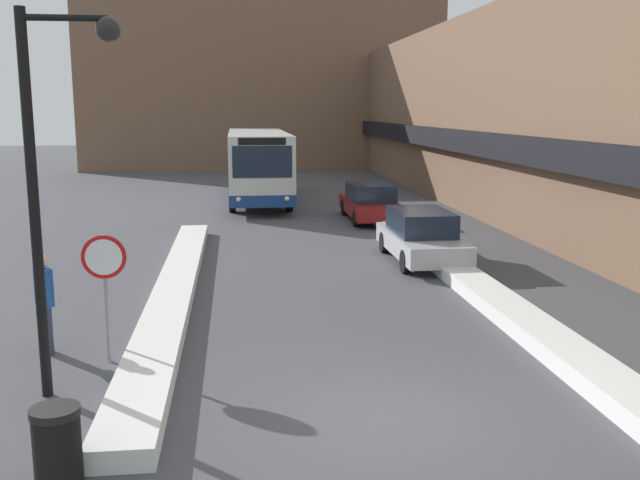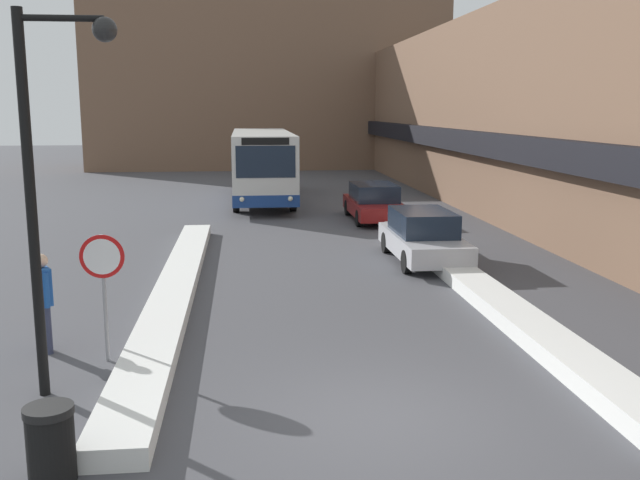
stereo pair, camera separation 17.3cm
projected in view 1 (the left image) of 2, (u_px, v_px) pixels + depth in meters
The scene contains 12 objects.
ground_plane at pixel (388, 419), 10.21m from camera, with size 160.00×160.00×0.00m, color #47474C.
building_row_right at pixel (489, 114), 34.04m from camera, with size 5.50×60.00×8.29m.
building_backdrop_far at pixel (262, 84), 53.61m from camera, with size 26.00×8.00×12.37m.
snow_bank_left at pixel (175, 289), 16.94m from camera, with size 0.90×17.02×0.32m.
snow_bank_right at pixel (461, 275), 18.32m from camera, with size 0.90×19.08×0.34m.
city_bus at pixel (258, 163), 34.02m from camera, with size 2.72×12.06×3.30m.
parked_car_front at pixel (421, 236), 20.64m from camera, with size 1.80×4.55×1.49m.
parked_car_middle at pixel (371, 202), 28.31m from camera, with size 1.89×4.75×1.45m.
stop_sign at pixel (105, 271), 12.23m from camera, with size 0.76×0.08×2.27m.
street_lamp at pixel (52, 160), 10.44m from camera, with size 1.46×0.36×5.81m.
pedestrian at pixel (44, 294), 12.82m from camera, with size 0.43×0.54×1.83m.
trash_bin at pixel (57, 445), 8.40m from camera, with size 0.59×0.59×0.95m.
Camera 1 is at (-2.10, -9.39, 4.39)m, focal length 40.00 mm.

